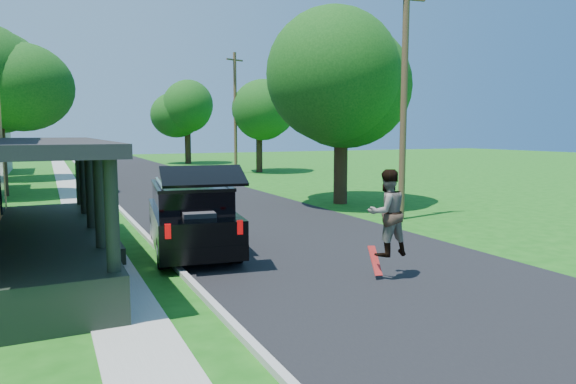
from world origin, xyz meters
name	(u,v)px	position (x,y,z in m)	size (l,w,h in m)	color
ground	(428,299)	(0.00, 0.00, 0.00)	(140.00, 140.00, 0.00)	#155611
street	(184,192)	(0.00, 20.00, 0.00)	(8.00, 120.00, 0.02)	black
curb	(106,196)	(-4.05, 20.00, 0.00)	(0.15, 120.00, 0.12)	#AFAEA9
sidewalk	(74,198)	(-5.60, 20.00, 0.00)	(1.30, 120.00, 0.03)	#9A9B92
black_suv	(192,217)	(-3.20, 6.06, 0.97)	(2.74, 5.64, 2.53)	black
skateboarder	(387,213)	(0.05, 1.50, 1.52)	(0.97, 0.77, 1.95)	black
skateboard	(375,261)	(-0.14, 1.65, 0.39)	(0.24, 0.43, 0.62)	red
tree_right_near	(340,69)	(5.46, 12.57, 6.15)	(6.21, 6.11, 9.36)	black
tree_right_mid	(258,108)	(9.02, 31.29, 5.23)	(6.08, 6.11, 8.22)	black
tree_right_far	(186,107)	(6.62, 45.16, 5.88)	(7.52, 7.25, 9.27)	black
utility_pole_near	(404,100)	(5.36, 7.83, 4.48)	(1.51, 0.31, 8.70)	#513A25
utility_pole_far	(235,112)	(7.00, 31.20, 4.89)	(1.52, 0.63, 9.50)	#513A25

